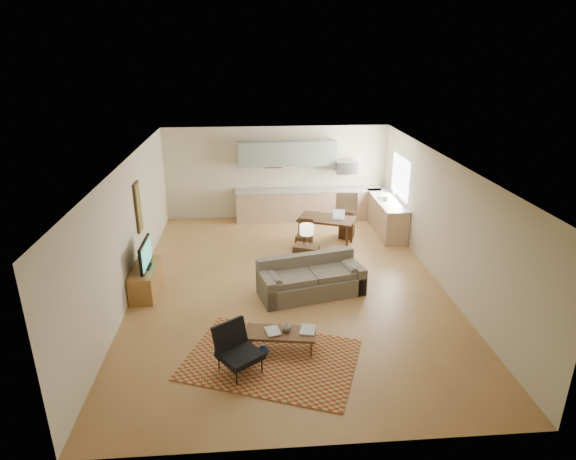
{
  "coord_description": "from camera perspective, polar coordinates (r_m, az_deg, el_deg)",
  "views": [
    {
      "loc": [
        -0.75,
        -9.24,
        4.81
      ],
      "look_at": [
        0.0,
        0.3,
        1.15
      ],
      "focal_mm": 30.0,
      "sensor_mm": 36.0,
      "label": 1
    }
  ],
  "objects": [
    {
      "name": "tv_credenza",
      "position": [
        10.44,
        -16.5,
        -5.68
      ],
      "size": [
        0.48,
        1.24,
        0.57
      ],
      "primitive_type": null,
      "color": "brown",
      "rests_on": "floor"
    },
    {
      "name": "sofa",
      "position": [
        9.91,
        2.78,
        -5.62
      ],
      "size": [
        2.38,
        1.47,
        0.77
      ],
      "primitive_type": null,
      "rotation": [
        0.0,
        0.0,
        0.24
      ],
      "color": "#655E4F",
      "rests_on": "floor"
    },
    {
      "name": "triptych",
      "position": [
        14.07,
        -1.76,
        8.35
      ],
      "size": [
        1.7,
        0.04,
        0.5
      ],
      "primitive_type": null,
      "color": "#F2E3BE",
      "rests_on": "room"
    },
    {
      "name": "wall_art_left",
      "position": [
        10.93,
        -17.3,
        2.61
      ],
      "size": [
        0.06,
        0.42,
        1.1
      ],
      "primitive_type": null,
      "color": "olive",
      "rests_on": "room"
    },
    {
      "name": "dining_chair_near",
      "position": [
        12.0,
        1.92,
        -0.66
      ],
      "size": [
        0.49,
        0.5,
        0.79
      ],
      "primitive_type": null,
      "rotation": [
        0.0,
        0.0,
        -0.34
      ],
      "color": "#311E10",
      "rests_on": "floor"
    },
    {
      "name": "armchair",
      "position": [
        7.74,
        -5.74,
        -14.06
      ],
      "size": [
        0.94,
        0.94,
        0.77
      ],
      "primitive_type": null,
      "rotation": [
        0.0,
        0.0,
        0.63
      ],
      "color": "black",
      "rests_on": "floor"
    },
    {
      "name": "book_a",
      "position": [
        8.17,
        -2.62,
        -12.03
      ],
      "size": [
        0.35,
        0.4,
        0.03
      ],
      "primitive_type": "imported",
      "rotation": [
        0.0,
        0.0,
        0.21
      ],
      "color": "maroon",
      "rests_on": "coffee_table"
    },
    {
      "name": "window_right",
      "position": [
        13.28,
        13.17,
        6.16
      ],
      "size": [
        0.02,
        1.4,
        1.05
      ],
      "primitive_type": "cube",
      "color": "white",
      "rests_on": "room"
    },
    {
      "name": "tv",
      "position": [
        10.2,
        -16.57,
        -2.8
      ],
      "size": [
        0.1,
        0.95,
        0.57
      ],
      "primitive_type": null,
      "color": "black",
      "rests_on": "tv_credenza"
    },
    {
      "name": "console_table",
      "position": [
        10.91,
        2.17,
        -3.4
      ],
      "size": [
        0.64,
        0.54,
        0.64
      ],
      "primitive_type": null,
      "rotation": [
        0.0,
        0.0,
        -0.37
      ],
      "color": "#311E10",
      "rests_on": "floor"
    },
    {
      "name": "kitchen_range",
      "position": [
        14.38,
        6.75,
        3.12
      ],
      "size": [
        0.62,
        0.62,
        0.9
      ],
      "primitive_type": "cube",
      "color": "#A5A8AD",
      "rests_on": "ground"
    },
    {
      "name": "dining_chair_far",
      "position": [
        12.93,
        7.01,
        0.77
      ],
      "size": [
        0.49,
        0.5,
        0.78
      ],
      "primitive_type": null,
      "rotation": [
        0.0,
        0.0,
        2.75
      ],
      "color": "#311E10",
      "rests_on": "floor"
    },
    {
      "name": "upper_cabinets",
      "position": [
        13.91,
        -0.08,
        9.06
      ],
      "size": [
        2.8,
        0.34,
        0.7
      ],
      "primitive_type": "cube",
      "color": "gray",
      "rests_on": "room"
    },
    {
      "name": "kitchen_counter_back",
      "position": [
        14.21,
        2.39,
        3.07
      ],
      "size": [
        4.26,
        0.64,
        0.92
      ],
      "primitive_type": null,
      "color": "tan",
      "rests_on": "ground"
    },
    {
      "name": "rug",
      "position": [
        8.17,
        -1.99,
        -15.05
      ],
      "size": [
        3.2,
        2.71,
        0.02
      ],
      "primitive_type": "cube",
      "rotation": [
        0.0,
        0.0,
        -0.36
      ],
      "color": "maroon",
      "rests_on": "floor"
    },
    {
      "name": "book_b",
      "position": [
        8.25,
        1.5,
        -11.67
      ],
      "size": [
        0.4,
        0.45,
        0.03
      ],
      "primitive_type": "imported",
      "rotation": [
        0.0,
        0.0,
        -0.24
      ],
      "color": "navy",
      "rests_on": "coffee_table"
    },
    {
      "name": "kitchen_counter_right",
      "position": [
        13.5,
        11.57,
        1.69
      ],
      "size": [
        0.64,
        2.26,
        0.92
      ],
      "primitive_type": null,
      "color": "tan",
      "rests_on": "ground"
    },
    {
      "name": "vase",
      "position": [
        8.18,
        -0.2,
        -11.37
      ],
      "size": [
        0.24,
        0.24,
        0.17
      ],
      "primitive_type": "imported",
      "rotation": [
        0.0,
        0.0,
        0.26
      ],
      "color": "black",
      "rests_on": "coffee_table"
    },
    {
      "name": "room",
      "position": [
        9.9,
        0.14,
        0.46
      ],
      "size": [
        9.0,
        9.0,
        9.0
      ],
      "color": "#9E703D",
      "rests_on": "ground"
    },
    {
      "name": "dining_table",
      "position": [
        12.47,
        4.55,
        -0.09
      ],
      "size": [
        1.6,
        1.28,
        0.71
      ],
      "primitive_type": null,
      "rotation": [
        0.0,
        0.0,
        -0.4
      ],
      "color": "#311E10",
      "rests_on": "floor"
    },
    {
      "name": "table_lamp",
      "position": [
        10.68,
        2.21,
        -0.58
      ],
      "size": [
        0.38,
        0.38,
        0.51
      ],
      "primitive_type": null,
      "rotation": [
        0.0,
        0.0,
        -0.24
      ],
      "color": "beige",
      "rests_on": "console_table"
    },
    {
      "name": "soap_bottle",
      "position": [
        13.56,
        11.02,
        4.29
      ],
      "size": [
        0.12,
        0.12,
        0.19
      ],
      "primitive_type": "imported",
      "rotation": [
        0.0,
        0.0,
        -0.22
      ],
      "color": "#F2E3BE",
      "rests_on": "kitchen_counter_right"
    },
    {
      "name": "kitchen_microwave",
      "position": [
        14.1,
        6.93,
        7.41
      ],
      "size": [
        0.62,
        0.4,
        0.35
      ],
      "primitive_type": "cube",
      "color": "#A5A8AD",
      "rests_on": "room"
    },
    {
      "name": "laptop",
      "position": [
        12.27,
        5.97,
        1.83
      ],
      "size": [
        0.36,
        0.31,
        0.22
      ],
      "primitive_type": null,
      "rotation": [
        0.0,
        0.0,
        -0.33
      ],
      "color": "#A5A8AD",
      "rests_on": "dining_table"
    },
    {
      "name": "coffee_table",
      "position": [
        8.29,
        -0.89,
        -13.03
      ],
      "size": [
        1.25,
        0.65,
        0.36
      ],
      "primitive_type": null,
      "rotation": [
        0.0,
        0.0,
        -0.15
      ],
      "color": "#482D17",
      "rests_on": "floor"
    }
  ]
}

